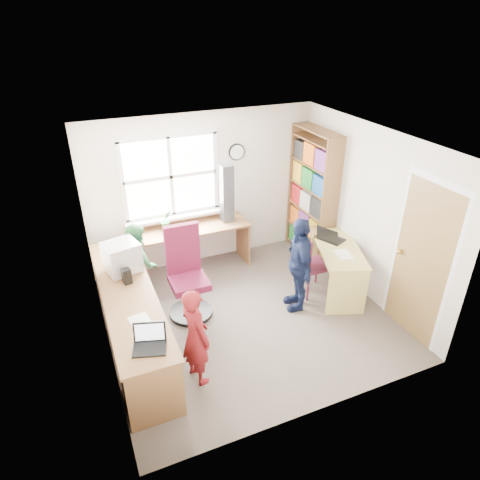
{
  "coord_description": "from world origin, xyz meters",
  "views": [
    {
      "loc": [
        -1.89,
        -4.21,
        3.68
      ],
      "look_at": [
        0.0,
        0.25,
        1.05
      ],
      "focal_mm": 32.0,
      "sensor_mm": 36.0,
      "label": 1
    }
  ],
  "objects": [
    {
      "name": "person_red",
      "position": [
        -0.95,
        -0.78,
        0.59
      ],
      "size": [
        0.39,
        0.49,
        1.18
      ],
      "primitive_type": "imported",
      "rotation": [
        0.0,
        0.0,
        1.83
      ],
      "color": "maroon",
      "rests_on": "ground"
    },
    {
      "name": "room",
      "position": [
        0.01,
        0.1,
        1.22
      ],
      "size": [
        3.64,
        3.44,
        2.44
      ],
      "color": "#4D443D",
      "rests_on": "ground"
    },
    {
      "name": "speaker_b",
      "position": [
        -1.49,
        0.81,
        0.84
      ],
      "size": [
        0.12,
        0.12,
        0.18
      ],
      "rotation": [
        0.0,
        0.0,
        -0.33
      ],
      "color": "black",
      "rests_on": "l_desk"
    },
    {
      "name": "paper_b",
      "position": [
        1.39,
        -0.11,
        0.71
      ],
      "size": [
        0.24,
        0.31,
        0.0
      ],
      "rotation": [
        0.0,
        0.0,
        -0.19
      ],
      "color": "white",
      "rests_on": "right_desk"
    },
    {
      "name": "wooden_chair",
      "position": [
        1.04,
        0.17,
        0.51
      ],
      "size": [
        0.41,
        0.41,
        0.93
      ],
      "rotation": [
        0.0,
        0.0,
        -0.02
      ],
      "color": "maroon",
      "rests_on": "ground"
    },
    {
      "name": "l_desk",
      "position": [
        -1.31,
        -0.28,
        0.46
      ],
      "size": [
        2.38,
        2.95,
        0.75
      ],
      "color": "brown",
      "rests_on": "ground"
    },
    {
      "name": "potted_plant",
      "position": [
        -0.67,
        1.49,
        0.91
      ],
      "size": [
        0.19,
        0.16,
        0.31
      ],
      "primitive_type": "imported",
      "rotation": [
        0.0,
        0.0,
        0.16
      ],
      "color": "#2F773C",
      "rests_on": "l_desk"
    },
    {
      "name": "swivel_chair",
      "position": [
        -0.69,
        0.43,
        0.54
      ],
      "size": [
        0.59,
        0.59,
        1.25
      ],
      "rotation": [
        0.0,
        0.0,
        -0.01
      ],
      "color": "black",
      "rests_on": "ground"
    },
    {
      "name": "paper_a",
      "position": [
        -1.47,
        -0.51,
        0.75
      ],
      "size": [
        0.25,
        0.32,
        0.0
      ],
      "rotation": [
        0.0,
        0.0,
        0.16
      ],
      "color": "white",
      "rests_on": "l_desk"
    },
    {
      "name": "person_navy",
      "position": [
        0.73,
        -0.05,
        0.68
      ],
      "size": [
        0.51,
        0.85,
        1.35
      ],
      "primitive_type": "imported",
      "rotation": [
        0.0,
        0.0,
        -1.81
      ],
      "color": "#121B3A",
      "rests_on": "ground"
    },
    {
      "name": "bookshelf",
      "position": [
        1.65,
        1.19,
        1.0
      ],
      "size": [
        0.3,
        1.02,
        2.1
      ],
      "color": "brown",
      "rests_on": "ground"
    },
    {
      "name": "laptop_right",
      "position": [
        1.43,
        0.3,
        0.77
      ],
      "size": [
        0.41,
        0.43,
        0.24
      ],
      "rotation": [
        0.0,
        0.0,
        2.0
      ],
      "color": "black",
      "rests_on": "right_desk"
    },
    {
      "name": "laptop_left",
      "position": [
        -1.45,
        -0.91,
        0.8
      ],
      "size": [
        0.39,
        0.35,
        0.22
      ],
      "rotation": [
        0.0,
        0.0,
        -0.3
      ],
      "color": "black",
      "rests_on": "l_desk"
    },
    {
      "name": "cd_tower",
      "position": [
        0.28,
        1.43,
        1.2
      ],
      "size": [
        0.18,
        0.16,
        0.9
      ],
      "rotation": [
        0.0,
        0.0,
        0.02
      ],
      "color": "black",
      "rests_on": "l_desk"
    },
    {
      "name": "speaker_a",
      "position": [
        -1.46,
        0.29,
        0.85
      ],
      "size": [
        0.11,
        0.11,
        0.19
      ],
      "rotation": [
        0.0,
        0.0,
        0.19
      ],
      "color": "black",
      "rests_on": "l_desk"
    },
    {
      "name": "right_desk",
      "position": [
        1.45,
        0.08,
        0.52
      ],
      "size": [
        0.96,
        1.35,
        0.71
      ],
      "rotation": [
        0.0,
        0.0,
        -0.36
      ],
      "color": "#D7C76B",
      "rests_on": "ground"
    },
    {
      "name": "person_green",
      "position": [
        -1.22,
        0.9,
        0.6
      ],
      "size": [
        0.55,
        0.66,
        1.21
      ],
      "primitive_type": "imported",
      "rotation": [
        0.0,
        0.0,
        1.74
      ],
      "color": "#2D7238",
      "rests_on": "ground"
    },
    {
      "name": "crt_monitor",
      "position": [
        -1.46,
        0.57,
        0.95
      ],
      "size": [
        0.48,
        0.45,
        0.4
      ],
      "rotation": [
        0.0,
        0.0,
        0.24
      ],
      "color": "silver",
      "rests_on": "l_desk"
    },
    {
      "name": "game_box",
      "position": [
        1.4,
        0.58,
        0.74
      ],
      "size": [
        0.29,
        0.29,
        0.06
      ],
      "rotation": [
        0.0,
        0.0,
        -0.04
      ],
      "color": "red",
      "rests_on": "right_desk"
    }
  ]
}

